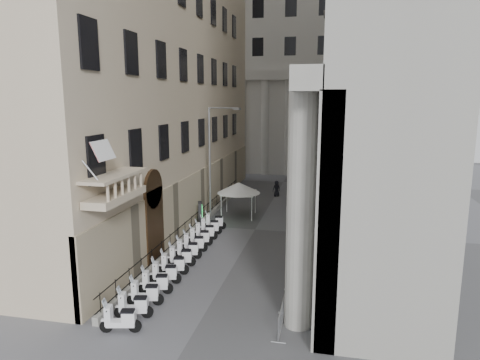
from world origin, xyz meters
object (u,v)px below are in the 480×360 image
object	(u,v)px
info_kiosk	(200,215)
pedestrian_b	(297,190)
street_lamp	(214,153)
pedestrian_a	(292,189)
scooter_0	(122,332)
security_tent	(239,188)

from	to	relation	value
info_kiosk	pedestrian_b	size ratio (longest dim) A/B	1.16
street_lamp	pedestrian_a	size ratio (longest dim) A/B	5.40
pedestrian_a	scooter_0	bearing A→B (deg)	92.40
info_kiosk	scooter_0	bearing A→B (deg)	-104.70
security_tent	street_lamp	distance (m)	3.71
street_lamp	pedestrian_b	world-z (taller)	street_lamp
pedestrian_a	security_tent	bearing A→B (deg)	78.22
security_tent	pedestrian_a	distance (m)	9.04
scooter_0	pedestrian_b	size ratio (longest dim) A/B	0.88
scooter_0	security_tent	world-z (taller)	security_tent
info_kiosk	pedestrian_b	xyz separation A→B (m)	(6.42, 11.14, -0.14)
street_lamp	pedestrian_a	world-z (taller)	street_lamp
info_kiosk	pedestrian_a	bearing A→B (deg)	44.02
scooter_0	security_tent	distance (m)	18.89
scooter_0	info_kiosk	xyz separation A→B (m)	(-1.21, 15.05, 0.99)
street_lamp	pedestrian_a	xyz separation A→B (m)	(5.56, 9.08, -4.61)
pedestrian_b	security_tent	bearing A→B (deg)	92.71
scooter_0	street_lamp	bearing A→B (deg)	-9.60
security_tent	info_kiosk	world-z (taller)	security_tent
street_lamp	pedestrian_b	size ratio (longest dim) A/B	5.32
info_kiosk	pedestrian_b	world-z (taller)	info_kiosk
street_lamp	info_kiosk	size ratio (longest dim) A/B	4.60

